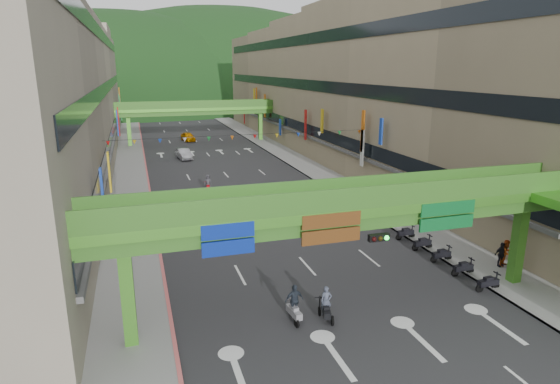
{
  "coord_description": "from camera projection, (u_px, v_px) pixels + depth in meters",
  "views": [
    {
      "loc": [
        -10.11,
        -14.49,
        12.67
      ],
      "look_at": [
        0.0,
        18.0,
        3.5
      ],
      "focal_mm": 30.0,
      "sensor_mm": 36.0,
      "label": 1
    }
  ],
  "objects": [
    {
      "name": "ground",
      "position": [
        408.0,
        379.0,
        19.56
      ],
      "size": [
        320.0,
        320.0,
        0.0
      ],
      "primitive_type": "plane",
      "color": "black",
      "rests_on": "ground"
    },
    {
      "name": "road_slab",
      "position": [
        212.0,
        159.0,
        65.65
      ],
      "size": [
        18.0,
        140.0,
        0.02
      ],
      "primitive_type": "cube",
      "color": "#28282B",
      "rests_on": "ground"
    },
    {
      "name": "sidewalk_left",
      "position": [
        131.0,
        164.0,
        62.48
      ],
      "size": [
        4.0,
        140.0,
        0.15
      ],
      "primitive_type": "cube",
      "color": "gray",
      "rests_on": "ground"
    },
    {
      "name": "sidewalk_right",
      "position": [
        287.0,
        155.0,
        68.79
      ],
      "size": [
        4.0,
        140.0,
        0.15
      ],
      "primitive_type": "cube",
      "color": "gray",
      "rests_on": "ground"
    },
    {
      "name": "curb_left",
      "position": [
        145.0,
        163.0,
        63.02
      ],
      "size": [
        0.2,
        140.0,
        0.18
      ],
      "primitive_type": "cube",
      "color": "#CC5959",
      "rests_on": "ground"
    },
    {
      "name": "curb_right",
      "position": [
        274.0,
        155.0,
        68.24
      ],
      "size": [
        0.2,
        140.0,
        0.18
      ],
      "primitive_type": "cube",
      "color": "gray",
      "rests_on": "ground"
    },
    {
      "name": "building_row_left",
      "position": [
        57.0,
        93.0,
        57.76
      ],
      "size": [
        12.8,
        95.0,
        19.0
      ],
      "color": "#9E937F",
      "rests_on": "ground"
    },
    {
      "name": "building_row_right",
      "position": [
        338.0,
        89.0,
        68.62
      ],
      "size": [
        12.8,
        95.0,
        19.0
      ],
      "color": "gray",
      "rests_on": "ground"
    },
    {
      "name": "overpass_near",
      "position": [
        372.0,
        220.0,
        23.43
      ],
      "size": [
        28.0,
        12.27,
        7.1
      ],
      "color": "#4C9E2D",
      "rests_on": "ground"
    },
    {
      "name": "overpass_far",
      "position": [
        197.0,
        111.0,
        78.08
      ],
      "size": [
        28.0,
        2.2,
        7.1
      ],
      "color": "#4C9E2D",
      "rests_on": "ground"
    },
    {
      "name": "hill_left",
      "position": [
        118.0,
        104.0,
        162.76
      ],
      "size": [
        168.0,
        140.0,
        112.0
      ],
      "primitive_type": "ellipsoid",
      "color": "#1C4419",
      "rests_on": "ground"
    },
    {
      "name": "hill_right",
      "position": [
        221.0,
        98.0,
        192.68
      ],
      "size": [
        208.0,
        176.0,
        128.0
      ],
      "primitive_type": "ellipsoid",
      "color": "#1C4419",
      "rests_on": "ground"
    },
    {
      "name": "bunting_string",
      "position": [
        244.0,
        137.0,
        45.66
      ],
      "size": [
        26.0,
        0.36,
        0.47
      ],
      "color": "black",
      "rests_on": "ground"
    },
    {
      "name": "scooter_rider_near",
      "position": [
        326.0,
        305.0,
        23.89
      ],
      "size": [
        0.75,
        1.57,
        1.88
      ],
      "color": "black",
      "rests_on": "ground"
    },
    {
      "name": "scooter_rider_mid",
      "position": [
        299.0,
        205.0,
        40.24
      ],
      "size": [
        0.97,
        1.6,
        2.18
      ],
      "color": "black",
      "rests_on": "ground"
    },
    {
      "name": "scooter_rider_left",
      "position": [
        294.0,
        303.0,
        23.71
      ],
      "size": [
        1.04,
        1.6,
        2.06
      ],
      "color": "gray",
      "rests_on": "ground"
    },
    {
      "name": "scooter_rider_far",
      "position": [
        208.0,
        184.0,
        48.17
      ],
      "size": [
        0.82,
        1.6,
        1.92
      ],
      "color": "maroon",
      "rests_on": "ground"
    },
    {
      "name": "parked_scooter_row",
      "position": [
        441.0,
        255.0,
        31.16
      ],
      "size": [
        1.6,
        9.35,
        1.08
      ],
      "color": "black",
      "rests_on": "ground"
    },
    {
      "name": "car_silver",
      "position": [
        184.0,
        154.0,
        65.66
      ],
      "size": [
        2.2,
        4.66,
        1.48
      ],
      "primitive_type": "imported",
      "rotation": [
        0.0,
        0.0,
        0.15
      ],
      "color": "gray",
      "rests_on": "ground"
    },
    {
      "name": "car_yellow",
      "position": [
        188.0,
        137.0,
        81.64
      ],
      "size": [
        2.45,
        4.64,
        1.51
      ],
      "primitive_type": "imported",
      "rotation": [
        0.0,
        0.0,
        0.16
      ],
      "color": "#CF7D00",
      "rests_on": "ground"
    },
    {
      "name": "pedestrian_red",
      "position": [
        506.0,
        255.0,
        30.2
      ],
      "size": [
        1.04,
        0.94,
        1.75
      ],
      "primitive_type": "imported",
      "rotation": [
        0.0,
        0.0,
        0.4
      ],
      "color": "#AF4112",
      "rests_on": "ground"
    },
    {
      "name": "pedestrian_dark",
      "position": [
        501.0,
        257.0,
        30.11
      ],
      "size": [
        0.96,
        0.42,
        1.63
      ],
      "primitive_type": "imported",
      "rotation": [
        0.0,
        0.0,
        -0.02
      ],
      "color": "black",
      "rests_on": "ground"
    },
    {
      "name": "pedestrian_blue",
      "position": [
        432.0,
        218.0,
        37.56
      ],
      "size": [
        0.87,
        0.59,
        1.78
      ],
      "primitive_type": "imported",
      "rotation": [
        0.0,
        0.0,
        3.21
      ],
      "color": "#2A2D52",
      "rests_on": "ground"
    }
  ]
}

